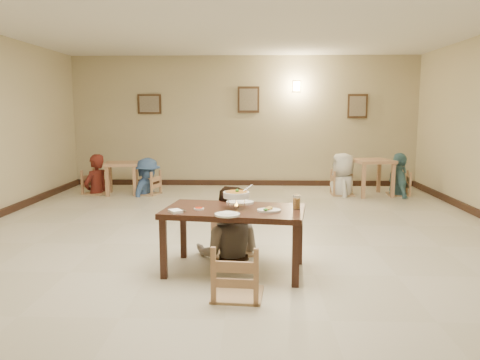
{
  "coord_description": "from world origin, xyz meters",
  "views": [
    {
      "loc": [
        0.25,
        -5.95,
        1.75
      ],
      "look_at": [
        0.07,
        -0.27,
        0.9
      ],
      "focal_mm": 35.0,
      "sensor_mm": 36.0,
      "label": 1
    }
  ],
  "objects_px": {
    "main_table": "(234,216)",
    "bg_chair_rr": "(399,173)",
    "bg_diner_c": "(344,153)",
    "drink_glass": "(297,203)",
    "bg_chair_lr": "(147,172)",
    "bg_diner_b": "(147,158)",
    "bg_table_right": "(372,166)",
    "bg_chair_rl": "(343,172)",
    "bg_table_left": "(122,169)",
    "bg_diner_a": "(95,154)",
    "bg_diner_d": "(400,153)",
    "main_diner": "(229,186)",
    "chair_far": "(231,215)",
    "curry_warmer": "(236,195)",
    "chair_near": "(238,245)",
    "bg_chair_ll": "(96,172)"
  },
  "relations": [
    {
      "from": "main_table",
      "to": "bg_chair_rr",
      "type": "bearing_deg",
      "value": 64.21
    },
    {
      "from": "bg_diner_c",
      "to": "drink_glass",
      "type": "bearing_deg",
      "value": -14.63
    },
    {
      "from": "bg_chair_lr",
      "to": "bg_diner_b",
      "type": "relative_size",
      "value": 0.61
    },
    {
      "from": "bg_table_right",
      "to": "bg_chair_rl",
      "type": "height_order",
      "value": "bg_chair_rl"
    },
    {
      "from": "bg_table_left",
      "to": "bg_chair_rr",
      "type": "xyz_separation_m",
      "value": [
        5.81,
        0.05,
        -0.07
      ]
    },
    {
      "from": "bg_table_left",
      "to": "bg_chair_lr",
      "type": "relative_size",
      "value": 0.84
    },
    {
      "from": "bg_table_left",
      "to": "bg_diner_a",
      "type": "height_order",
      "value": "bg_diner_a"
    },
    {
      "from": "bg_chair_lr",
      "to": "bg_diner_a",
      "type": "xyz_separation_m",
      "value": [
        -1.1,
        0.03,
        0.38
      ]
    },
    {
      "from": "bg_table_left",
      "to": "bg_diner_d",
      "type": "relative_size",
      "value": 0.45
    },
    {
      "from": "main_diner",
      "to": "chair_far",
      "type": "bearing_deg",
      "value": -98.95
    },
    {
      "from": "bg_diner_b",
      "to": "bg_diner_c",
      "type": "bearing_deg",
      "value": -76.49
    },
    {
      "from": "curry_warmer",
      "to": "bg_diner_d",
      "type": "bearing_deg",
      "value": 56.19
    },
    {
      "from": "chair_near",
      "to": "bg_table_right",
      "type": "bearing_deg",
      "value": -110.66
    },
    {
      "from": "bg_table_right",
      "to": "bg_diner_b",
      "type": "relative_size",
      "value": 0.57
    },
    {
      "from": "bg_table_right",
      "to": "bg_diner_b",
      "type": "distance_m",
      "value": 4.68
    },
    {
      "from": "bg_table_left",
      "to": "bg_diner_b",
      "type": "bearing_deg",
      "value": -6.09
    },
    {
      "from": "chair_far",
      "to": "bg_chair_ll",
      "type": "distance_m",
      "value": 5.1
    },
    {
      "from": "main_table",
      "to": "bg_chair_ll",
      "type": "bearing_deg",
      "value": 131.8
    },
    {
      "from": "bg_table_left",
      "to": "drink_glass",
      "type": "bearing_deg",
      "value": -55.62
    },
    {
      "from": "main_diner",
      "to": "bg_table_right",
      "type": "distance_m",
      "value": 5.01
    },
    {
      "from": "bg_chair_rl",
      "to": "bg_diner_a",
      "type": "bearing_deg",
      "value": 90.84
    },
    {
      "from": "bg_chair_lr",
      "to": "chair_far",
      "type": "bearing_deg",
      "value": 43.31
    },
    {
      "from": "main_table",
      "to": "bg_diner_b",
      "type": "height_order",
      "value": "bg_diner_b"
    },
    {
      "from": "chair_far",
      "to": "bg_chair_rr",
      "type": "xyz_separation_m",
      "value": [
        3.29,
        4.16,
        -0.02
      ]
    },
    {
      "from": "bg_chair_rr",
      "to": "bg_diner_c",
      "type": "height_order",
      "value": "bg_diner_c"
    },
    {
      "from": "bg_table_right",
      "to": "main_table",
      "type": "bearing_deg",
      "value": -119.24
    },
    {
      "from": "chair_far",
      "to": "bg_chair_rl",
      "type": "relative_size",
      "value": 1.01
    },
    {
      "from": "bg_chair_ll",
      "to": "main_table",
      "type": "bearing_deg",
      "value": -127.5
    },
    {
      "from": "chair_far",
      "to": "chair_near",
      "type": "distance_m",
      "value": 1.35
    },
    {
      "from": "drink_glass",
      "to": "bg_table_right",
      "type": "relative_size",
      "value": 0.18
    },
    {
      "from": "bg_chair_rl",
      "to": "bg_diner_d",
      "type": "distance_m",
      "value": 1.23
    },
    {
      "from": "bg_table_right",
      "to": "bg_diner_c",
      "type": "height_order",
      "value": "bg_diner_c"
    },
    {
      "from": "chair_near",
      "to": "main_diner",
      "type": "height_order",
      "value": "main_diner"
    },
    {
      "from": "bg_diner_a",
      "to": "curry_warmer",
      "type": "bearing_deg",
      "value": 61.45
    },
    {
      "from": "curry_warmer",
      "to": "bg_diner_b",
      "type": "relative_size",
      "value": 0.2
    },
    {
      "from": "chair_near",
      "to": "bg_table_left",
      "type": "distance_m",
      "value": 6.06
    },
    {
      "from": "main_table",
      "to": "drink_glass",
      "type": "distance_m",
      "value": 0.69
    },
    {
      "from": "bg_diner_a",
      "to": "main_diner",
      "type": "bearing_deg",
      "value": 63.74
    },
    {
      "from": "bg_chair_ll",
      "to": "bg_diner_d",
      "type": "distance_m",
      "value": 6.38
    },
    {
      "from": "bg_diner_b",
      "to": "bg_diner_c",
      "type": "xyz_separation_m",
      "value": [
        4.1,
        0.09,
        0.11
      ]
    },
    {
      "from": "bg_diner_b",
      "to": "bg_diner_d",
      "type": "bearing_deg",
      "value": -76.53
    },
    {
      "from": "bg_table_right",
      "to": "bg_chair_rl",
      "type": "relative_size",
      "value": 0.91
    },
    {
      "from": "chair_near",
      "to": "bg_table_right",
      "type": "xyz_separation_m",
      "value": [
        2.59,
        5.43,
        0.11
      ]
    },
    {
      "from": "main_diner",
      "to": "bg_chair_rl",
      "type": "height_order",
      "value": "main_diner"
    },
    {
      "from": "drink_glass",
      "to": "bg_chair_lr",
      "type": "distance_m",
      "value": 5.43
    },
    {
      "from": "chair_far",
      "to": "bg_diner_b",
      "type": "distance_m",
      "value": 4.51
    },
    {
      "from": "bg_chair_ll",
      "to": "bg_diner_a",
      "type": "bearing_deg",
      "value": 18.86
    },
    {
      "from": "chair_far",
      "to": "bg_diner_d",
      "type": "xyz_separation_m",
      "value": [
        3.29,
        4.16,
        0.4
      ]
    },
    {
      "from": "bg_diner_c",
      "to": "bg_diner_a",
      "type": "bearing_deg",
      "value": -87.73
    },
    {
      "from": "chair_near",
      "to": "bg_diner_a",
      "type": "relative_size",
      "value": 0.59
    }
  ]
}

